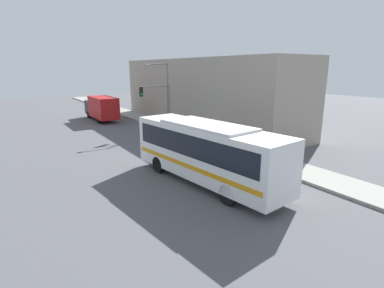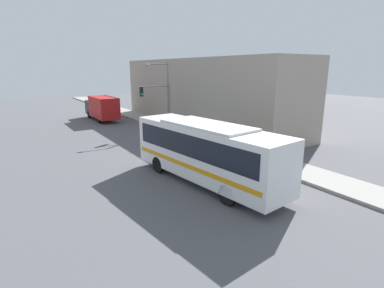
# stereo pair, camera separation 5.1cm
# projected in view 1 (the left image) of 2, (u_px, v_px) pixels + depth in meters

# --- Properties ---
(ground_plane) EXTENTS (120.00, 120.00, 0.00)m
(ground_plane) POSITION_uv_depth(u_px,v_px,m) (198.00, 178.00, 17.56)
(ground_plane) COLOR #515156
(sidewalk) EXTENTS (2.69, 70.00, 0.16)m
(sidewalk) POSITION_uv_depth(u_px,v_px,m) (146.00, 120.00, 36.87)
(sidewalk) COLOR gray
(sidewalk) RESTS_ON ground_plane
(building_facade) EXTENTS (6.00, 27.08, 7.25)m
(building_facade) POSITION_uv_depth(u_px,v_px,m) (200.00, 92.00, 33.87)
(building_facade) COLOR #9E9384
(building_facade) RESTS_ON ground_plane
(city_bus) EXTENTS (3.65, 10.27, 3.36)m
(city_bus) POSITION_uv_depth(u_px,v_px,m) (207.00, 149.00, 16.41)
(city_bus) COLOR white
(city_bus) RESTS_ON ground_plane
(delivery_truck) EXTENTS (2.22, 7.45, 2.91)m
(delivery_truck) POSITION_uv_depth(u_px,v_px,m) (101.00, 107.00, 36.64)
(delivery_truck) COLOR #B21919
(delivery_truck) RESTS_ON ground_plane
(fire_hydrant) EXTENTS (0.25, 0.34, 0.74)m
(fire_hydrant) POSITION_uv_depth(u_px,v_px,m) (220.00, 142.00, 23.75)
(fire_hydrant) COLOR #999999
(fire_hydrant) RESTS_ON sidewalk
(traffic_light_pole) EXTENTS (3.28, 0.35, 4.53)m
(traffic_light_pole) POSITION_uv_depth(u_px,v_px,m) (158.00, 99.00, 29.38)
(traffic_light_pole) COLOR slate
(traffic_light_pole) RESTS_ON sidewalk
(street_lamp) EXTENTS (2.52, 0.28, 6.57)m
(street_lamp) POSITION_uv_depth(u_px,v_px,m) (165.00, 90.00, 30.08)
(street_lamp) COLOR slate
(street_lamp) RESTS_ON sidewalk
(pedestrian_near_corner) EXTENTS (0.34, 0.34, 1.57)m
(pedestrian_near_corner) POSITION_uv_depth(u_px,v_px,m) (227.00, 136.00, 23.92)
(pedestrian_near_corner) COLOR #23283D
(pedestrian_near_corner) RESTS_ON sidewalk
(pedestrian_mid_block) EXTENTS (0.34, 0.34, 1.61)m
(pedestrian_mid_block) POSITION_uv_depth(u_px,v_px,m) (177.00, 122.00, 30.12)
(pedestrian_mid_block) COLOR slate
(pedestrian_mid_block) RESTS_ON sidewalk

